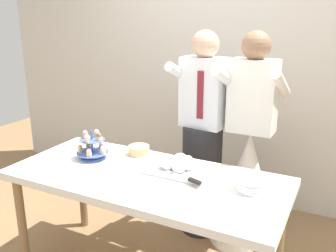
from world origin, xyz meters
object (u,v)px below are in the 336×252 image
Objects in this scene: main_cake_tray at (179,166)px; plate_stack at (251,184)px; round_cake at (139,151)px; person_groom at (202,147)px; person_bride at (248,173)px; dessert_table at (146,185)px; cupcake_stand at (92,147)px.

main_cake_tray is 2.40× the size of plate_stack.
plate_stack is at bearing -11.70° from round_cake.
person_groom is at bearing 131.17° from plate_stack.
person_bride is (0.37, 0.03, -0.16)m from person_groom.
main_cake_tray is 0.59m from person_groom.
plate_stack reaches higher than round_cake.
main_cake_tray is at bearing 173.15° from plate_stack.
dessert_table is 0.74m from person_groom.
plate_stack is at bearing -6.85° from main_cake_tray.
main_cake_tray is at bearing 6.22° from cupcake_stand.
dessert_table is 7.50× the size of round_cake.
person_groom reaches higher than cupcake_stand.
round_cake is (-0.21, 0.27, 0.11)m from dessert_table.
round_cake is at bearing -144.44° from person_bride.
dessert_table is at bearing -51.73° from round_cake.
cupcake_stand is 0.88m from person_groom.
round_cake is at bearing -124.71° from person_groom.
plate_stack is (1.14, 0.01, -0.04)m from cupcake_stand.
cupcake_stand is 0.96× the size of round_cake.
round_cake is 0.56m from person_groom.
cupcake_stand reaches higher than main_cake_tray.
person_bride reaches higher than round_cake.
person_bride is at bearing 63.83° from main_cake_tray.
cupcake_stand is 0.54× the size of main_cake_tray.
round_cake is (0.27, 0.19, -0.05)m from cupcake_stand.
main_cake_tray is at bearing -116.17° from person_bride.
dessert_table is at bearing -172.14° from plate_stack.
plate_stack reaches higher than dessert_table.
plate_stack is 0.85m from person_groom.
main_cake_tray is at bearing -83.21° from person_groom.
dessert_table is 4.20× the size of main_cake_tray.
person_groom is (-0.07, 0.58, -0.07)m from main_cake_tray.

